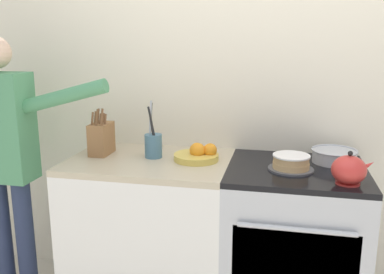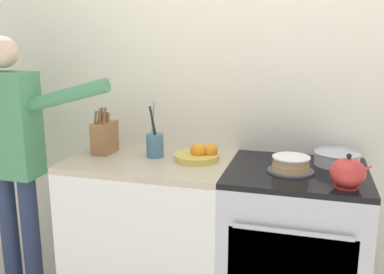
{
  "view_description": "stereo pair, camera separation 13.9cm",
  "coord_description": "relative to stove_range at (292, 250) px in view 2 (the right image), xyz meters",
  "views": [
    {
      "loc": [
        0.14,
        -1.93,
        1.61
      ],
      "look_at": [
        -0.34,
        0.3,
        1.07
      ],
      "focal_mm": 40.0,
      "sensor_mm": 36.0,
      "label": 1
    },
    {
      "loc": [
        0.28,
        -1.89,
        1.61
      ],
      "look_at": [
        -0.34,
        0.3,
        1.07
      ],
      "focal_mm": 40.0,
      "sensor_mm": 36.0,
      "label": 2
    }
  ],
  "objects": [
    {
      "name": "wall_back",
      "position": [
        -0.23,
        0.35,
        0.84
      ],
      "size": [
        8.0,
        0.04,
        2.6
      ],
      "color": "silver",
      "rests_on": "ground_plane"
    },
    {
      "name": "counter_cabinet",
      "position": [
        -0.83,
        0.0,
        -0.0
      ],
      "size": [
        0.92,
        0.66,
        0.92
      ],
      "color": "white",
      "rests_on": "ground_plane"
    },
    {
      "name": "stove_range",
      "position": [
        0.0,
        0.0,
        0.0
      ],
      "size": [
        0.73,
        0.69,
        0.92
      ],
      "color": "#B7BABF",
      "rests_on": "ground_plane"
    },
    {
      "name": "layer_cake",
      "position": [
        -0.03,
        -0.04,
        0.5
      ],
      "size": [
        0.24,
        0.24,
        0.08
      ],
      "color": "#4C4C51",
      "rests_on": "stove_range"
    },
    {
      "name": "tea_kettle",
      "position": [
        0.23,
        -0.2,
        0.53
      ],
      "size": [
        0.2,
        0.16,
        0.16
      ],
      "color": "red",
      "rests_on": "stove_range"
    },
    {
      "name": "mixing_bowl",
      "position": [
        0.2,
        0.15,
        0.5
      ],
      "size": [
        0.25,
        0.25,
        0.08
      ],
      "color": "#B7BABF",
      "rests_on": "stove_range"
    },
    {
      "name": "knife_block",
      "position": [
        -1.13,
        0.04,
        0.56
      ],
      "size": [
        0.1,
        0.18,
        0.28
      ],
      "color": "olive",
      "rests_on": "counter_cabinet"
    },
    {
      "name": "utensil_crock",
      "position": [
        -0.81,
        0.04,
        0.54
      ],
      "size": [
        0.1,
        0.1,
        0.33
      ],
      "color": "#477084",
      "rests_on": "counter_cabinet"
    },
    {
      "name": "fruit_bowl",
      "position": [
        -0.55,
        0.04,
        0.5
      ],
      "size": [
        0.26,
        0.26,
        0.1
      ],
      "color": "gold",
      "rests_on": "counter_cabinet"
    },
    {
      "name": "person_baker",
      "position": [
        -1.68,
        -0.09,
        0.5
      ],
      "size": [
        0.92,
        0.2,
        1.61
      ],
      "rotation": [
        0.0,
        0.0,
        0.22
      ],
      "color": "#283351",
      "rests_on": "ground_plane"
    }
  ]
}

